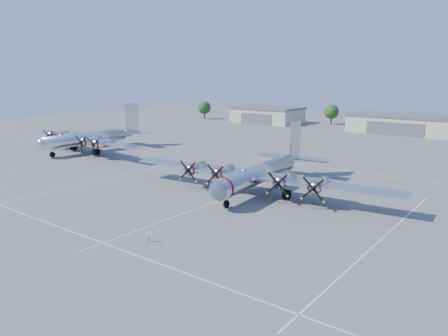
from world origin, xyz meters
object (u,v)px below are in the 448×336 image
Objects in this scene: hangar_center at (402,124)px; main_bomber_b29 at (261,191)px; tree_west at (331,112)px; bomber_west at (91,152)px; info_placard at (149,235)px; tree_far_west at (204,108)px; hangar_west at (267,115)px.

hangar_center reaches higher than main_bomber_b29.
bomber_west is at bearing -104.04° from tree_west.
hangar_center is 4.31× the size of tree_west.
hangar_center is 24.97× the size of info_placard.
bomber_west is 33.10× the size of info_placard.
tree_far_west is at bearing 129.31° from main_bomber_b29.
tree_far_west is 5.80× the size of info_placard.
hangar_west is at bearing 93.95° from info_placard.
tree_west is at bearing 82.94° from info_placard.
info_placard is (48.59, -28.57, 0.81)m from bomber_west.
hangar_west is 90.62m from main_bomber_b29.
info_placard is (28.48, -108.99, -3.42)m from tree_west.
hangar_center is at bearing 3.24° from tree_far_west.
main_bomber_b29 is (71.95, -73.50, -4.22)m from tree_far_west.
hangar_west and hangar_center have the same top height.
bomber_west is at bearing 168.76° from main_bomber_b29.
main_bomber_b29 is 47.34m from bomber_west.
hangar_center is 70.13m from tree_far_west.
tree_west is 89.74m from main_bomber_b29.
bomber_west is (-20.11, -80.42, -4.22)m from tree_west.
hangar_west is at bearing 116.14° from main_bomber_b29.
tree_far_west is 0.18× the size of bomber_west.
bomber_west is at bearing -121.93° from hangar_center.
tree_west reaches higher than main_bomber_b29.
hangar_west is at bearing 93.90° from bomber_west.
hangar_center is 77.53m from main_bomber_b29.
bomber_west reaches higher than info_placard.
bomber_west is 56.37m from info_placard.
main_bomber_b29 is at bearing -88.56° from hangar_center.
tree_far_west reaches higher than info_placard.
hangar_center is at bearing -0.00° from hangar_west.
hangar_center is at bearing 62.05° from bomber_west.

